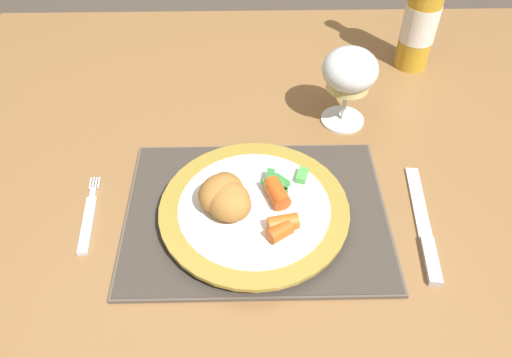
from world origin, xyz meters
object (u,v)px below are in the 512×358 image
dining_table (275,205)px  dinner_plate (254,211)px  wine_glass (350,73)px  table_knife (425,231)px  bottle (423,10)px  fork (89,219)px

dining_table → dinner_plate: dinner_plate is taller
dining_table → wine_glass: (0.11, 0.10, 0.19)m
table_knife → bottle: (0.07, 0.40, 0.11)m
fork → bottle: bearing=35.1°
fork → wine_glass: size_ratio=1.04×
dinner_plate → fork: dinner_plate is taller
fork → table_knife: table_knife is taller
wine_glass → bottle: 0.22m
dining_table → table_knife: bearing=-34.8°
dining_table → wine_glass: size_ratio=8.70×
bottle → dining_table: bearing=-134.6°
dining_table → bottle: bearing=45.4°
dinner_plate → table_knife: 0.23m
table_knife → bottle: size_ratio=0.72×
dinner_plate → dining_table: bearing=70.8°
dining_table → bottle: size_ratio=4.11×
dinner_plate → bottle: 0.49m
dinner_plate → bottle: bearing=51.0°
dinner_plate → bottle: (0.30, 0.37, 0.09)m
dining_table → fork: fork is taller
fork → table_knife: size_ratio=0.68×
table_knife → wine_glass: bearing=107.9°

